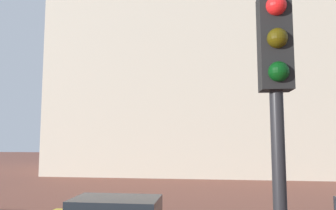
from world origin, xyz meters
TOP-DOWN VIEW (x-y plane):
  - landmark_building at (1.32, 33.78)m, footprint 28.37×14.65m
  - traffic_light_pole at (1.90, 4.11)m, footprint 0.28×0.34m

SIDE VIEW (x-z plane):
  - traffic_light_pole at x=1.90m, z-range 0.91..5.48m
  - landmark_building at x=1.32m, z-range -5.73..26.88m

